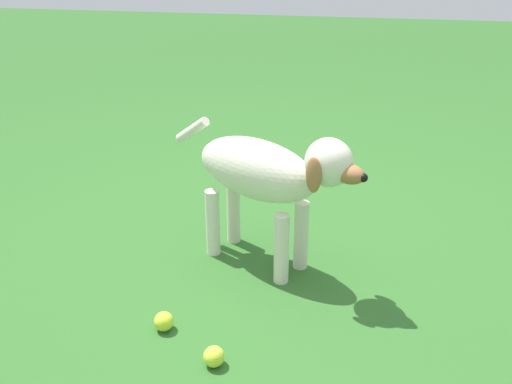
# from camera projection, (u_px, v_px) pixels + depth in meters

# --- Properties ---
(ground) EXTENTS (14.00, 14.00, 0.00)m
(ground) POSITION_uv_depth(u_px,v_px,m) (291.00, 282.00, 2.20)
(ground) COLOR #2D6026
(dog) EXTENTS (0.46, 0.79, 0.59)m
(dog) POSITION_uv_depth(u_px,v_px,m) (267.00, 175.00, 2.16)
(dog) COLOR silver
(dog) RESTS_ON ground
(tennis_ball_0) EXTENTS (0.07, 0.07, 0.07)m
(tennis_ball_0) POSITION_uv_depth(u_px,v_px,m) (164.00, 321.00, 1.93)
(tennis_ball_0) COLOR #C9E435
(tennis_ball_0) RESTS_ON ground
(tennis_ball_1) EXTENTS (0.07, 0.07, 0.07)m
(tennis_ball_1) POSITION_uv_depth(u_px,v_px,m) (214.00, 356.00, 1.77)
(tennis_ball_1) COLOR #CAE338
(tennis_ball_1) RESTS_ON ground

